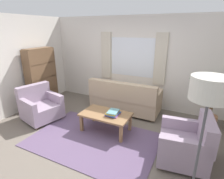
{
  "coord_description": "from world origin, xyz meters",
  "views": [
    {
      "loc": [
        1.8,
        -2.74,
        2.26
      ],
      "look_at": [
        0.09,
        0.7,
        0.93
      ],
      "focal_mm": 28.74,
      "sensor_mm": 36.0,
      "label": 1
    }
  ],
  "objects": [
    {
      "name": "coffee_table",
      "position": [
        0.07,
        0.44,
        0.38
      ],
      "size": [
        1.1,
        0.64,
        0.44
      ],
      "color": "olive",
      "rests_on": "ground_plane"
    },
    {
      "name": "armchair_right",
      "position": [
        1.8,
        0.19,
        0.35
      ],
      "size": [
        0.92,
        0.94,
        0.88
      ],
      "rotation": [
        0.0,
        0.0,
        -1.44
      ],
      "color": "#998499",
      "rests_on": "ground_plane"
    },
    {
      "name": "wall_back",
      "position": [
        0.0,
        2.26,
        1.3
      ],
      "size": [
        5.32,
        0.12,
        2.6
      ],
      "primitive_type": "cube",
      "color": "silver",
      "rests_on": "ground_plane"
    },
    {
      "name": "standing_lamp",
      "position": [
        1.93,
        -0.84,
        1.57
      ],
      "size": [
        0.39,
        0.39,
        1.82
      ],
      "color": "#4C4C51",
      "rests_on": "ground_plane"
    },
    {
      "name": "potted_plant",
      "position": [
        2.17,
        1.66,
        0.6
      ],
      "size": [
        1.16,
        1.2,
        1.26
      ],
      "color": "#9E6B4C",
      "rests_on": "ground_plane"
    },
    {
      "name": "armchair_left",
      "position": [
        -1.72,
        0.21,
        0.35
      ],
      "size": [
        1.0,
        1.01,
        0.88
      ],
      "rotation": [
        0.0,
        0.0,
        1.33
      ],
      "color": "#998499",
      "rests_on": "ground_plane"
    },
    {
      "name": "wall_left",
      "position": [
        -2.66,
        0.0,
        1.3
      ],
      "size": [
        0.12,
        4.4,
        2.6
      ],
      "primitive_type": "cube",
      "color": "silver",
      "rests_on": "ground_plane"
    },
    {
      "name": "bookshelf",
      "position": [
        -2.35,
        0.98,
        0.88
      ],
      "size": [
        0.3,
        0.94,
        1.72
      ],
      "rotation": [
        0.0,
        0.0,
        -1.57
      ],
      "color": "brown",
      "rests_on": "ground_plane"
    },
    {
      "name": "ground_plane",
      "position": [
        0.0,
        0.0,
        0.0
      ],
      "size": [
        6.24,
        6.24,
        0.0
      ],
      "primitive_type": "plane",
      "color": "#6B6056"
    },
    {
      "name": "book_stack_on_table",
      "position": [
        0.24,
        0.45,
        0.49
      ],
      "size": [
        0.29,
        0.34,
        0.09
      ],
      "color": "#7F478C",
      "rests_on": "coffee_table"
    },
    {
      "name": "couch",
      "position": [
        0.05,
        1.58,
        0.37
      ],
      "size": [
        1.9,
        0.82,
        0.92
      ],
      "rotation": [
        0.0,
        0.0,
        3.14
      ],
      "color": "tan",
      "rests_on": "ground_plane"
    },
    {
      "name": "window_with_curtains",
      "position": [
        0.0,
        2.18,
        1.45
      ],
      "size": [
        1.98,
        0.07,
        1.4
      ],
      "color": "white"
    },
    {
      "name": "area_rug",
      "position": [
        0.0,
        0.0,
        0.01
      ],
      "size": [
        2.63,
        1.75,
        0.01
      ],
      "primitive_type": "cube",
      "color": "#604C6B",
      "rests_on": "ground_plane"
    }
  ]
}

